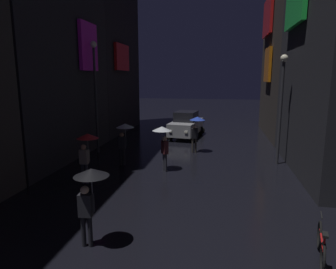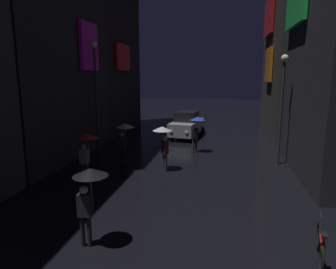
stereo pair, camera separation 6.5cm
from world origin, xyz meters
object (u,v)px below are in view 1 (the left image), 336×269
streetlamp_right_far (281,97)px  pedestrian_midstreet_left_clear (163,136)px  pedestrian_midstreet_centre_clear (124,133)px  streetlamp_left_far (95,86)px  pedestrian_far_right_red (86,144)px  pedestrian_foreground_left_blue (196,124)px  bicycle_parked_at_storefront (321,245)px  car_distant (186,125)px  pedestrian_foreground_right_black (89,186)px

streetlamp_right_far → pedestrian_midstreet_left_clear: bearing=-159.1°
pedestrian_midstreet_centre_clear → streetlamp_left_far: (-2.38, 2.21, 2.22)m
pedestrian_far_right_red → pedestrian_foreground_left_blue: bearing=56.7°
pedestrian_midstreet_centre_clear → pedestrian_foreground_left_blue: bearing=44.3°
streetlamp_right_far → streetlamp_left_far: size_ratio=0.86×
pedestrian_midstreet_centre_clear → bicycle_parked_at_storefront: size_ratio=1.19×
pedestrian_far_right_red → car_distant: pedestrian_far_right_red is taller
bicycle_parked_at_storefront → streetlamp_left_far: size_ratio=0.28×
pedestrian_far_right_red → car_distant: bearing=74.7°
pedestrian_foreground_right_black → streetlamp_left_far: streetlamp_left_far is taller
pedestrian_midstreet_left_clear → streetlamp_left_far: bearing=148.1°
pedestrian_midstreet_left_clear → car_distant: 8.23m
pedestrian_foreground_right_black → pedestrian_far_right_red: (-2.16, 4.43, 0.00)m
pedestrian_foreground_right_black → car_distant: pedestrian_foreground_right_black is taller
pedestrian_midstreet_centre_clear → streetlamp_right_far: (7.62, 1.55, 1.74)m
pedestrian_foreground_right_black → pedestrian_midstreet_centre_clear: size_ratio=1.00×
bicycle_parked_at_storefront → streetlamp_left_far: streetlamp_left_far is taller
car_distant → streetlamp_left_far: size_ratio=0.68×
bicycle_parked_at_storefront → streetlamp_right_far: size_ratio=0.33×
pedestrian_foreground_right_black → pedestrian_midstreet_left_clear: 6.71m
pedestrian_foreground_right_black → pedestrian_foreground_left_blue: size_ratio=1.00×
pedestrian_midstreet_left_clear → pedestrian_foreground_left_blue: (1.24, 3.81, 0.00)m
pedestrian_foreground_left_blue → bicycle_parked_at_storefront: bearing=-68.9°
pedestrian_foreground_left_blue → streetlamp_right_far: (4.30, -1.69, 1.74)m
pedestrian_far_right_red → pedestrian_foreground_right_black: bearing=-64.0°
pedestrian_foreground_right_black → pedestrian_far_right_red: size_ratio=1.00×
bicycle_parked_at_storefront → pedestrian_foreground_right_black: bearing=-175.9°
pedestrian_midstreet_left_clear → car_distant: (0.12, 8.20, -0.74)m
pedestrian_midstreet_left_clear → pedestrian_midstreet_centre_clear: bearing=164.8°
pedestrian_midstreet_left_clear → streetlamp_left_far: (-4.46, 2.77, 2.22)m
pedestrian_far_right_red → streetlamp_left_far: 5.76m
pedestrian_far_right_red → bicycle_parked_at_storefront: 8.94m
pedestrian_foreground_right_black → pedestrian_foreground_left_blue: bearing=80.1°
bicycle_parked_at_storefront → car_distant: bearing=109.1°
pedestrian_foreground_left_blue → streetlamp_right_far: bearing=-21.5°
pedestrian_foreground_left_blue → car_distant: pedestrian_foreground_left_blue is taller
car_distant → streetlamp_left_far: 7.70m
pedestrian_midstreet_left_clear → pedestrian_midstreet_centre_clear: (-2.08, 0.56, 0.00)m
pedestrian_midstreet_left_clear → pedestrian_foreground_left_blue: bearing=71.9°
pedestrian_far_right_red → car_distant: 10.87m
pedestrian_foreground_left_blue → pedestrian_midstreet_centre_clear: (-3.32, -3.24, 0.00)m
car_distant → streetlamp_left_far: (-4.58, -5.43, 2.97)m
pedestrian_midstreet_centre_clear → streetlamp_right_far: size_ratio=0.39×
pedestrian_far_right_red → pedestrian_midstreet_left_clear: 3.56m
streetlamp_right_far → streetlamp_left_far: bearing=176.2°
pedestrian_foreground_right_black → car_distant: (0.71, 14.88, -0.74)m
pedestrian_foreground_right_black → car_distant: 14.92m
pedestrian_foreground_right_black → bicycle_parked_at_storefront: 5.88m
pedestrian_far_right_red → pedestrian_midstreet_left_clear: bearing=39.5°
bicycle_parked_at_storefront → pedestrian_midstreet_left_clear: bearing=129.3°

